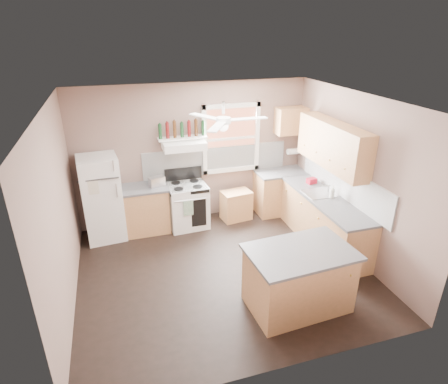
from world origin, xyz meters
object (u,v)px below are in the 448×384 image
object	(u,v)px
island	(298,280)
cart	(236,206)
refrigerator	(102,198)
toaster	(157,182)
stove	(187,206)

from	to	relation	value
island	cart	bearing A→B (deg)	85.92
refrigerator	island	size ratio (longest dim) A/B	1.18
toaster	island	size ratio (longest dim) A/B	0.21
stove	island	bearing A→B (deg)	-73.06
toaster	cart	size ratio (longest dim) A/B	0.49
toaster	stove	world-z (taller)	toaster
toaster	island	distance (m)	3.19
toaster	stove	xyz separation A→B (m)	(0.55, -0.03, -0.56)
refrigerator	stove	distance (m)	1.58
refrigerator	cart	xyz separation A→B (m)	(2.54, -0.02, -0.50)
stove	refrigerator	bearing A→B (deg)	176.66
refrigerator	stove	xyz separation A→B (m)	(1.54, -0.01, -0.36)
toaster	stove	distance (m)	0.79
toaster	cart	world-z (taller)	toaster
refrigerator	stove	world-z (taller)	refrigerator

